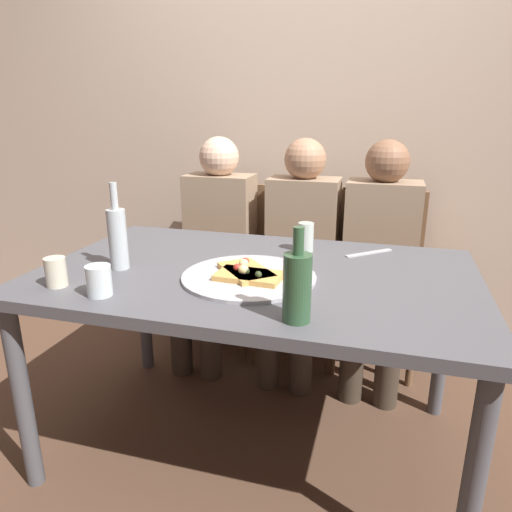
% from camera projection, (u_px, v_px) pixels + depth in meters
% --- Properties ---
extents(ground_plane, '(8.00, 8.00, 0.00)m').
position_uv_depth(ground_plane, '(256.00, 443.00, 1.91)').
color(ground_plane, '#513828').
extents(back_wall, '(6.00, 0.10, 2.60)m').
position_uv_depth(back_wall, '(314.00, 110.00, 2.59)').
color(back_wall, '#BCA893').
rests_on(back_wall, ground_plane).
extents(dining_table, '(1.55, 0.96, 0.75)m').
position_uv_depth(dining_table, '(256.00, 290.00, 1.70)').
color(dining_table, '#4C4C51').
rests_on(dining_table, ground_plane).
extents(pizza_tray, '(0.46, 0.46, 0.01)m').
position_uv_depth(pizza_tray, '(248.00, 277.00, 1.60)').
color(pizza_tray, '#ADADB2').
rests_on(pizza_tray, dining_table).
extents(pizza_slice_last, '(0.23, 0.14, 0.05)m').
position_uv_depth(pizza_slice_last, '(248.00, 275.00, 1.57)').
color(pizza_slice_last, tan).
rests_on(pizza_slice_last, pizza_tray).
extents(pizza_slice_extra, '(0.24, 0.25, 0.05)m').
position_uv_depth(pizza_slice_extra, '(246.00, 270.00, 1.61)').
color(pizza_slice_extra, tan).
rests_on(pizza_slice_extra, pizza_tray).
extents(wine_bottle, '(0.07, 0.07, 0.31)m').
position_uv_depth(wine_bottle, '(118.00, 237.00, 1.67)').
color(wine_bottle, '#B2BCC1').
rests_on(wine_bottle, dining_table).
extents(beer_bottle, '(0.08, 0.08, 0.27)m').
position_uv_depth(beer_bottle, '(297.00, 286.00, 1.25)').
color(beer_bottle, '#2D5133').
rests_on(beer_bottle, dining_table).
extents(tumbler_near, '(0.08, 0.08, 0.10)m').
position_uv_depth(tumbler_near, '(99.00, 281.00, 1.44)').
color(tumbler_near, silver).
rests_on(tumbler_near, dining_table).
extents(tumbler_far, '(0.06, 0.06, 0.12)m').
position_uv_depth(tumbler_far, '(306.00, 237.00, 1.90)').
color(tumbler_far, '#B7C6BC').
rests_on(tumbler_far, dining_table).
extents(wine_glass, '(0.07, 0.07, 0.10)m').
position_uv_depth(wine_glass, '(56.00, 272.00, 1.52)').
color(wine_glass, beige).
rests_on(wine_glass, dining_table).
extents(table_knife, '(0.18, 0.16, 0.01)m').
position_uv_depth(table_knife, '(369.00, 253.00, 1.87)').
color(table_knife, '#B7B7BC').
rests_on(table_knife, dining_table).
extents(chair_left, '(0.44, 0.44, 0.90)m').
position_uv_depth(chair_left, '(225.00, 253.00, 2.67)').
color(chair_left, brown).
rests_on(chair_left, ground_plane).
extents(chair_middle, '(0.44, 0.44, 0.90)m').
position_uv_depth(chair_middle, '(304.00, 260.00, 2.55)').
color(chair_middle, brown).
rests_on(chair_middle, ground_plane).
extents(chair_right, '(0.44, 0.44, 0.90)m').
position_uv_depth(chair_right, '(379.00, 267.00, 2.45)').
color(chair_right, brown).
rests_on(chair_right, ground_plane).
extents(guest_in_sweater, '(0.36, 0.56, 1.17)m').
position_uv_depth(guest_in_sweater, '(215.00, 239.00, 2.50)').
color(guest_in_sweater, '#937A60').
rests_on(guest_in_sweater, ground_plane).
extents(guest_in_beanie, '(0.36, 0.56, 1.17)m').
position_uv_depth(guest_in_beanie, '(299.00, 245.00, 2.38)').
color(guest_in_beanie, '#937A60').
rests_on(guest_in_beanie, ground_plane).
extents(guest_by_wall, '(0.36, 0.56, 1.17)m').
position_uv_depth(guest_by_wall, '(380.00, 251.00, 2.27)').
color(guest_by_wall, '#937A60').
rests_on(guest_by_wall, ground_plane).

